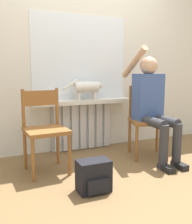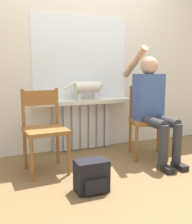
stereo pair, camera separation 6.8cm
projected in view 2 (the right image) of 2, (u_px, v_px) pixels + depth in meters
name	position (u px, v px, depth m)	size (l,w,h in m)	color
ground_plane	(123.00, 181.00, 2.52)	(12.00, 12.00, 0.00)	brown
wall_with_window	(80.00, 48.00, 3.43)	(7.00, 0.06, 2.70)	silver
radiator	(83.00, 126.00, 3.53)	(0.82, 0.08, 0.63)	silver
windowsill	(84.00, 102.00, 3.41)	(1.34, 0.23, 0.05)	silver
window_glass	(81.00, 58.00, 3.42)	(1.28, 0.01, 1.08)	white
chair_left	(44.00, 128.00, 2.74)	(0.44, 0.44, 0.87)	brown
chair_right	(148.00, 120.00, 3.22)	(0.53, 0.53, 0.87)	brown
person	(153.00, 103.00, 3.07)	(0.36, 0.99, 1.35)	#333338
cat	(88.00, 87.00, 3.37)	(0.54, 0.14, 0.27)	silver
backpack	(92.00, 176.00, 2.30)	(0.29, 0.21, 0.28)	black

